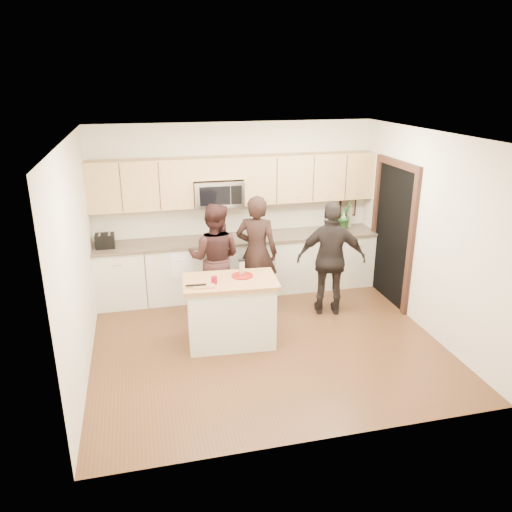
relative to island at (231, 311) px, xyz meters
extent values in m
plane|color=#55321D|center=(0.46, -0.09, -0.45)|extent=(4.50, 4.50, 0.00)
cube|color=beige|center=(0.46, 1.91, 0.90)|extent=(4.50, 0.02, 2.70)
cube|color=beige|center=(0.46, -2.09, 0.90)|extent=(4.50, 0.02, 2.70)
cube|color=beige|center=(-1.79, -0.09, 0.90)|extent=(0.02, 4.00, 2.70)
cube|color=beige|center=(2.71, -0.09, 0.90)|extent=(0.02, 4.00, 2.70)
cube|color=white|center=(0.46, -0.09, 2.25)|extent=(4.50, 4.00, 0.02)
cube|color=beige|center=(0.46, 1.60, 0.00)|extent=(4.50, 0.62, 0.90)
cube|color=brown|center=(0.46, 1.59, 0.47)|extent=(4.50, 0.66, 0.04)
cube|color=tan|center=(-1.02, 1.75, 1.37)|extent=(1.55, 0.33, 0.75)
cube|color=tan|center=(1.62, 1.75, 1.37)|extent=(2.17, 0.33, 0.75)
cube|color=tan|center=(0.15, 1.75, 1.58)|extent=(0.78, 0.33, 0.33)
cube|color=silver|center=(0.15, 1.71, 1.20)|extent=(0.76, 0.40, 0.40)
cube|color=black|center=(0.07, 1.51, 1.20)|extent=(0.47, 0.01, 0.29)
cube|color=black|center=(0.40, 1.51, 1.20)|extent=(0.17, 0.01, 0.29)
cube|color=black|center=(2.69, 0.81, 0.60)|extent=(0.02, 1.05, 2.10)
cube|color=#321B13|center=(2.68, 0.24, 0.60)|extent=(0.06, 0.10, 2.10)
cube|color=#321B13|center=(2.68, 1.39, 0.60)|extent=(0.06, 0.10, 2.10)
cube|color=#321B13|center=(2.68, 0.81, 1.70)|extent=(0.06, 1.25, 0.10)
cube|color=black|center=(2.41, 1.90, 0.83)|extent=(0.30, 0.03, 0.38)
cube|color=tan|center=(2.41, 1.88, 0.83)|extent=(0.24, 0.00, 0.32)
cube|color=white|center=(-0.49, 1.29, 0.25)|extent=(0.34, 0.01, 0.48)
cube|color=white|center=(-0.49, 1.58, 0.48)|extent=(0.34, 0.60, 0.01)
cube|color=beige|center=(0.00, 0.00, -0.03)|extent=(1.14, 0.72, 0.85)
cube|color=#A97A46|center=(0.00, 0.00, 0.42)|extent=(1.24, 0.78, 0.05)
cylinder|color=maroon|center=(0.18, 0.08, 0.45)|extent=(0.28, 0.28, 0.02)
cube|color=silver|center=(0.17, 0.09, 0.56)|extent=(0.07, 0.05, 0.19)
cube|color=black|center=(0.17, 0.09, 0.66)|extent=(0.08, 0.06, 0.02)
cylinder|color=maroon|center=(-0.21, -0.07, 0.49)|extent=(0.08, 0.08, 0.09)
cube|color=#A97A46|center=(-0.36, -0.13, 0.45)|extent=(0.29, 0.22, 0.02)
cube|color=black|center=(-0.45, -0.14, 0.47)|extent=(0.26, 0.04, 0.02)
cube|color=silver|center=(-0.39, -0.19, 0.47)|extent=(0.22, 0.03, 0.01)
cube|color=black|center=(-1.59, 1.58, 0.59)|extent=(0.28, 0.24, 0.20)
cube|color=silver|center=(-1.66, 1.58, 0.69)|extent=(0.03, 0.17, 0.00)
cube|color=silver|center=(-1.52, 1.58, 0.69)|extent=(0.03, 0.17, 0.00)
cylinder|color=black|center=(1.99, 1.63, 0.64)|extent=(0.07, 0.07, 0.30)
cylinder|color=#39270A|center=(2.08, 1.67, 0.67)|extent=(0.08, 0.08, 0.37)
cylinder|color=#B5AA8E|center=(2.21, 1.58, 0.64)|extent=(0.07, 0.07, 0.30)
cylinder|color=black|center=(2.24, 1.62, 0.67)|extent=(0.07, 0.07, 0.36)
cylinder|color=#B5AA8E|center=(2.39, 1.76, 0.68)|extent=(0.08, 0.08, 0.39)
cylinder|color=black|center=(2.02, 1.50, 0.68)|extent=(0.08, 0.08, 0.39)
imported|color=#296528|center=(2.24, 1.63, 0.73)|extent=(0.34, 0.32, 0.49)
imported|color=black|center=(0.60, 1.04, 0.41)|extent=(0.75, 0.65, 1.74)
imported|color=black|center=(-0.03, 1.04, 0.37)|extent=(0.97, 0.87, 1.65)
imported|color=black|center=(1.60, 0.55, 0.39)|extent=(1.07, 0.67, 1.69)
camera|label=1|loc=(-1.04, -5.81, 2.88)|focal=35.00mm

